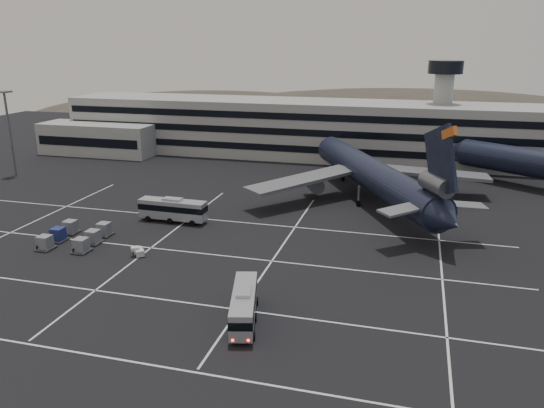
{
  "coord_description": "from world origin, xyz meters",
  "views": [
    {
      "loc": [
        29.33,
        -59.62,
        28.48
      ],
      "look_at": [
        9.41,
        13.55,
        5.0
      ],
      "focal_mm": 35.0,
      "sensor_mm": 36.0,
      "label": 1
    }
  ],
  "objects": [
    {
      "name": "ground",
      "position": [
        0.0,
        0.0,
        0.0
      ],
      "size": [
        260.0,
        260.0,
        0.0
      ],
      "primitive_type": "plane",
      "color": "black",
      "rests_on": "ground"
    },
    {
      "name": "hills",
      "position": [
        17.99,
        170.0,
        -12.07
      ],
      "size": [
        352.0,
        180.0,
        44.0
      ],
      "color": "#38332B",
      "rests_on": "ground"
    },
    {
      "name": "bus_far",
      "position": [
        -7.9,
        15.52,
        2.19
      ],
      "size": [
        11.36,
        3.06,
        4.0
      ],
      "rotation": [
        0.0,
        0.0,
        1.55
      ],
      "color": "#9EA0A6",
      "rests_on": "ground"
    },
    {
      "name": "tug_b",
      "position": [
        -6.24,
        1.01,
        0.6
      ],
      "size": [
        2.33,
        2.39,
        1.35
      ],
      "rotation": [
        0.0,
        0.0,
        0.73
      ],
      "color": "silver",
      "rests_on": "ground"
    },
    {
      "name": "lightpole_left",
      "position": [
        -55.0,
        35.0,
        11.82
      ],
      "size": [
        2.4,
        2.4,
        18.28
      ],
      "color": "slate",
      "rests_on": "ground"
    },
    {
      "name": "terminal",
      "position": [
        -2.95,
        71.14,
        6.93
      ],
      "size": [
        125.0,
        26.0,
        24.0
      ],
      "color": "gray",
      "rests_on": "ground"
    },
    {
      "name": "bus_near",
      "position": [
        13.34,
        -12.15,
        2.01
      ],
      "size": [
        4.92,
        10.71,
        3.68
      ],
      "rotation": [
        0.0,
        0.0,
        0.25
      ],
      "color": "#9EA0A6",
      "rests_on": "ground"
    },
    {
      "name": "trijet_main",
      "position": [
        22.59,
        34.81,
        5.25
      ],
      "size": [
        42.62,
        53.42,
        18.08
      ],
      "rotation": [
        0.0,
        0.0,
        0.48
      ],
      "color": "black",
      "rests_on": "ground"
    },
    {
      "name": "lane_markings",
      "position": [
        0.95,
        0.72,
        0.01
      ],
      "size": [
        90.0,
        55.62,
        0.01
      ],
      "color": "silver",
      "rests_on": "ground"
    },
    {
      "name": "uld_cluster",
      "position": [
        -17.65,
        3.08,
        1.01
      ],
      "size": [
        8.44,
        9.76,
        2.06
      ],
      "rotation": [
        0.0,
        0.0,
        0.09
      ],
      "color": "#2D2D30",
      "rests_on": "ground"
    }
  ]
}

